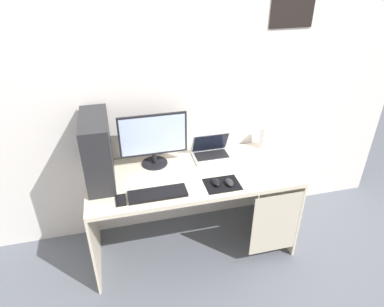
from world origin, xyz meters
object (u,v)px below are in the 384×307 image
at_px(monitor, 153,139).
at_px(speaker, 264,138).
at_px(pc_tower, 98,150).
at_px(keyboard, 158,194).
at_px(cell_phone, 121,200).
at_px(laptop, 211,152).
at_px(mouse_left, 216,182).
at_px(mouse_right, 229,182).

xyz_separation_m(monitor, speaker, (0.98, 0.05, -0.14)).
relative_size(pc_tower, speaker, 2.68).
height_order(keyboard, cell_phone, keyboard).
distance_m(pc_tower, cell_phone, 0.41).
bearing_deg(speaker, pc_tower, -173.48).
height_order(laptop, cell_phone, laptop).
xyz_separation_m(monitor, mouse_left, (0.40, -0.39, -0.21)).
height_order(pc_tower, cell_phone, pc_tower).
bearing_deg(cell_phone, keyboard, 0.50).
bearing_deg(keyboard, laptop, 38.90).
xyz_separation_m(pc_tower, cell_phone, (0.12, -0.30, -0.25)).
bearing_deg(keyboard, monitor, 84.07).
bearing_deg(mouse_left, cell_phone, -178.19).
xyz_separation_m(keyboard, mouse_right, (0.54, -0.01, 0.01)).
relative_size(laptop, cell_phone, 2.44).
distance_m(pc_tower, mouse_right, 1.00).
distance_m(mouse_left, cell_phone, 0.70).
distance_m(speaker, cell_phone, 1.37).
distance_m(speaker, mouse_left, 0.73).
height_order(monitor, mouse_left, monitor).
relative_size(laptop, mouse_right, 3.31).
height_order(laptop, keyboard, laptop).
relative_size(monitor, laptop, 1.69).
bearing_deg(monitor, speaker, 2.83).
distance_m(monitor, mouse_right, 0.68).
distance_m(laptop, cell_phone, 0.90).
height_order(pc_tower, keyboard, pc_tower).
height_order(monitor, keyboard, monitor).
distance_m(monitor, mouse_left, 0.60).
xyz_separation_m(laptop, keyboard, (-0.53, -0.43, -0.03)).
bearing_deg(mouse_right, speaker, 44.00).
bearing_deg(keyboard, mouse_left, 2.58).
relative_size(speaker, mouse_right, 1.99).
height_order(monitor, speaker, monitor).
xyz_separation_m(monitor, laptop, (0.49, 0.01, -0.19)).
distance_m(laptop, mouse_right, 0.43).
height_order(keyboard, mouse_right, mouse_right).
distance_m(pc_tower, speaker, 1.42).
distance_m(laptop, speaker, 0.50).
bearing_deg(mouse_left, mouse_right, -14.74).
distance_m(mouse_right, cell_phone, 0.80).
xyz_separation_m(mouse_left, mouse_right, (0.10, -0.02, 0.00)).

